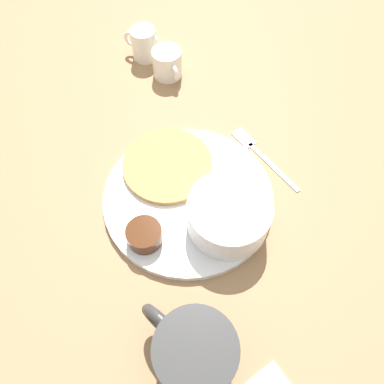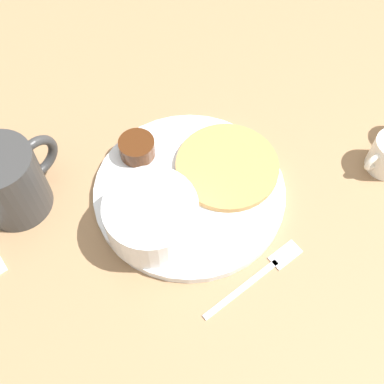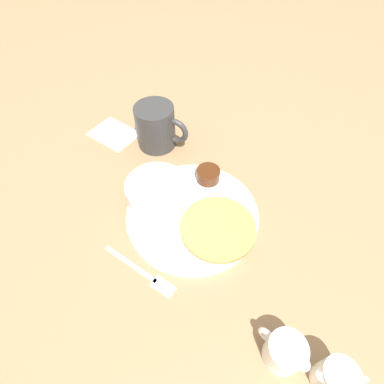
# 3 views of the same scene
# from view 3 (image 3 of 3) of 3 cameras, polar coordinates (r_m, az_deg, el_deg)

# --- Properties ---
(ground_plane) EXTENTS (4.00, 4.00, 0.00)m
(ground_plane) POSITION_cam_3_polar(r_m,az_deg,el_deg) (0.56, 0.06, -4.61)
(ground_plane) COLOR #93704C
(plate) EXTENTS (0.24, 0.24, 0.01)m
(plate) POSITION_cam_3_polar(r_m,az_deg,el_deg) (0.56, 0.06, -4.27)
(plate) COLOR white
(plate) RESTS_ON ground_plane
(pancake_stack) EXTENTS (0.13, 0.13, 0.01)m
(pancake_stack) POSITION_cam_3_polar(r_m,az_deg,el_deg) (0.53, 4.99, -6.87)
(pancake_stack) COLOR #B78447
(pancake_stack) RESTS_ON plate
(bowl) EXTENTS (0.11, 0.11, 0.05)m
(bowl) POSITION_cam_3_polar(r_m,az_deg,el_deg) (0.55, -6.75, -0.10)
(bowl) COLOR white
(bowl) RESTS_ON plate
(syrup_cup) EXTENTS (0.05, 0.05, 0.02)m
(syrup_cup) POSITION_cam_3_polar(r_m,az_deg,el_deg) (0.59, 3.10, 3.30)
(syrup_cup) COLOR #47230F
(syrup_cup) RESTS_ON plate
(butter_ramekin) EXTENTS (0.04, 0.04, 0.04)m
(butter_ramekin) POSITION_cam_3_polar(r_m,az_deg,el_deg) (0.57, -7.76, 0.69)
(butter_ramekin) COLOR white
(butter_ramekin) RESTS_ON plate
(coffee_mug) EXTENTS (0.12, 0.08, 0.10)m
(coffee_mug) POSITION_cam_3_polar(r_m,az_deg,el_deg) (0.66, -6.73, 12.22)
(coffee_mug) COLOR #333333
(coffee_mug) RESTS_ON ground_plane
(creamer_pitcher_near) EXTENTS (0.07, 0.05, 0.05)m
(creamer_pitcher_near) POSITION_cam_3_polar(r_m,az_deg,el_deg) (0.46, 17.15, -27.06)
(creamer_pitcher_near) COLOR white
(creamer_pitcher_near) RESTS_ON ground_plane
(creamer_pitcher_far) EXTENTS (0.06, 0.05, 0.06)m
(creamer_pitcher_far) POSITION_cam_3_polar(r_m,az_deg,el_deg) (0.47, 25.63, -29.33)
(creamer_pitcher_far) COLOR white
(creamer_pitcher_far) RESTS_ON ground_plane
(fork) EXTENTS (0.14, 0.03, 0.00)m
(fork) POSITION_cam_3_polar(r_m,az_deg,el_deg) (0.51, -8.69, -15.31)
(fork) COLOR silver
(fork) RESTS_ON ground_plane
(napkin) EXTENTS (0.12, 0.09, 0.00)m
(napkin) POSITION_cam_3_polar(r_m,az_deg,el_deg) (0.74, -14.66, 10.73)
(napkin) COLOR white
(napkin) RESTS_ON ground_plane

